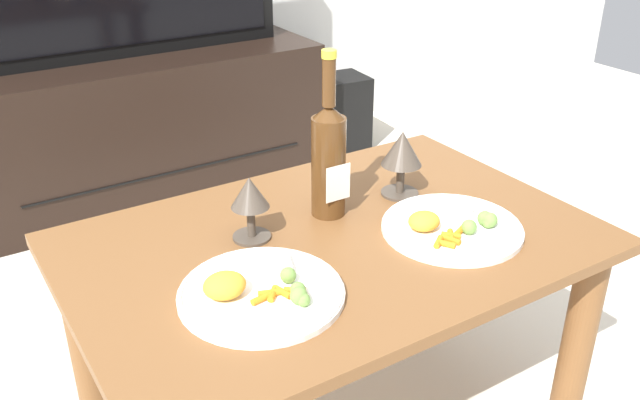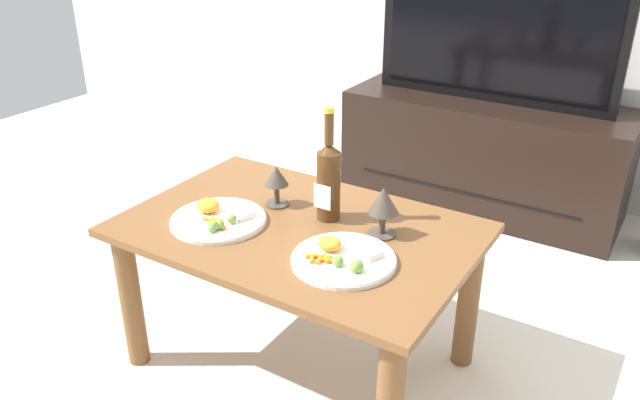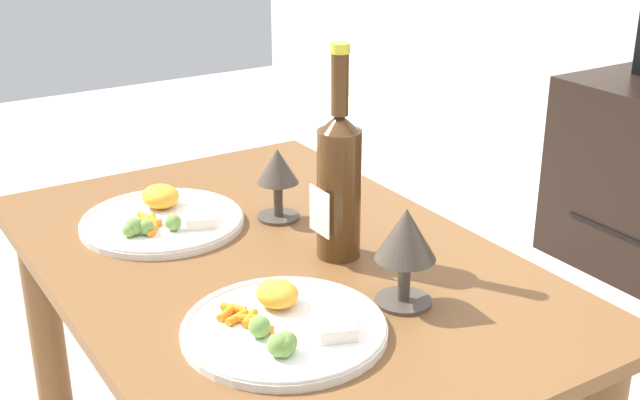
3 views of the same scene
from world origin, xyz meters
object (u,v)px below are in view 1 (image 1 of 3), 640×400
dinner_plate_left (260,291)px  goblet_left (250,197)px  wine_bottle (329,155)px  goblet_right (402,152)px  dinner_plate_right (452,226)px  tv_stand (147,125)px  dining_table (333,279)px  floor_speaker (343,113)px

dinner_plate_left → goblet_left: bearing=66.6°
wine_bottle → goblet_left: size_ratio=2.65×
goblet_right → dinner_plate_right: goblet_right is taller
tv_stand → goblet_right: size_ratio=8.70×
wine_bottle → tv_stand: bearing=87.7°
tv_stand → goblet_left: bearing=-100.0°
wine_bottle → dinner_plate_left: bearing=-143.6°
wine_bottle → dinner_plate_left: wine_bottle is taller
tv_stand → dinner_plate_right: size_ratio=4.57×
goblet_right → dinner_plate_right: bearing=-95.1°
dinner_plate_right → dining_table: bearing=154.1°
floor_speaker → dinner_plate_left: size_ratio=1.14×
floor_speaker → goblet_left: bearing=-125.6°
goblet_right → dinner_plate_left: size_ratio=0.52×
dining_table → goblet_left: (-0.14, 0.09, 0.19)m
wine_bottle → goblet_right: 0.19m
dining_table → goblet_left: bearing=147.9°
dining_table → floor_speaker: dining_table is taller
dining_table → goblet_right: bearing=20.2°
dining_table → dinner_plate_right: (0.22, -0.11, 0.11)m
goblet_left → goblet_right: bearing=0.0°
tv_stand → floor_speaker: 0.90m
goblet_right → tv_stand: bearing=95.6°
dining_table → goblet_left: 0.25m
floor_speaker → goblet_left: (-1.14, -1.35, 0.44)m
tv_stand → dinner_plate_left: bearing=-101.7°
floor_speaker → goblet_right: goblet_right is taller
goblet_right → dining_table: bearing=-159.8°
dining_table → floor_speaker: (1.00, 1.43, -0.25)m
floor_speaker → wine_bottle: 1.71m
dining_table → tv_stand: tv_stand is taller
dinner_plate_right → tv_stand: bearing=94.3°
floor_speaker → dinner_plate_left: dinner_plate_left is taller
goblet_left → dinner_plate_left: size_ratio=0.46×
tv_stand → wine_bottle: 1.43m
dining_table → tv_stand: size_ratio=0.79×
tv_stand → dining_table: bearing=-94.0°
goblet_left → dinner_plate_left: (-0.08, -0.19, -0.08)m
tv_stand → dinner_plate_right: dinner_plate_right is taller
dining_table → wine_bottle: (0.05, 0.10, 0.24)m
tv_stand → dinner_plate_right: 1.61m
goblet_left → floor_speaker: bearing=49.8°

